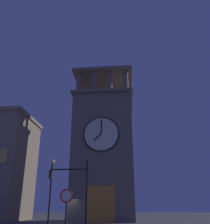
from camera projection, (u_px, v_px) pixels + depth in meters
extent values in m
plane|color=#424247|center=(65.00, 223.00, 27.99)|extent=(200.00, 200.00, 0.00)
cube|color=#75665B|center=(104.00, 157.00, 34.56)|extent=(7.85, 7.95, 16.19)
cube|color=#75665B|center=(104.00, 102.00, 37.58)|extent=(8.45, 8.55, 0.40)
cylinder|color=#75665B|center=(126.00, 81.00, 34.79)|extent=(0.70, 0.70, 3.06)
cylinder|color=#75665B|center=(110.00, 81.00, 34.98)|extent=(0.70, 0.70, 3.06)
cylinder|color=#75665B|center=(94.00, 82.00, 35.17)|extent=(0.70, 0.70, 3.06)
cylinder|color=#75665B|center=(79.00, 83.00, 35.36)|extent=(0.70, 0.70, 3.06)
cylinder|color=#75665B|center=(126.00, 100.00, 41.05)|extent=(0.70, 0.70, 3.06)
cylinder|color=#75665B|center=(113.00, 101.00, 41.24)|extent=(0.70, 0.70, 3.06)
cylinder|color=#75665B|center=(100.00, 101.00, 41.43)|extent=(0.70, 0.70, 3.06)
cylinder|color=#75665B|center=(86.00, 102.00, 41.62)|extent=(0.70, 0.70, 3.06)
cube|color=#75665B|center=(104.00, 82.00, 38.83)|extent=(8.45, 8.55, 0.40)
cylinder|color=black|center=(104.00, 74.00, 39.35)|extent=(0.12, 0.12, 2.46)
cylinder|color=silver|center=(101.00, 134.00, 31.62)|extent=(4.42, 0.12, 4.42)
torus|color=black|center=(101.00, 134.00, 31.60)|extent=(4.58, 0.16, 4.58)
cube|color=black|center=(98.00, 137.00, 31.42)|extent=(0.96, 0.06, 0.93)
cube|color=black|center=(101.00, 127.00, 31.87)|extent=(0.16, 0.06, 1.88)
cube|color=orange|center=(101.00, 204.00, 28.71)|extent=(3.20, 0.24, 4.00)
cube|color=#E0B259|center=(3.00, 156.00, 30.67)|extent=(1.00, 0.12, 1.80)
cylinder|color=black|center=(87.00, 193.00, 21.29)|extent=(0.16, 0.16, 5.42)
cylinder|color=black|center=(69.00, 169.00, 22.15)|extent=(3.28, 0.12, 0.12)
cube|color=black|center=(51.00, 174.00, 22.14)|extent=(0.22, 0.30, 0.75)
sphere|color=red|center=(50.00, 171.00, 22.07)|extent=(0.16, 0.16, 0.16)
sphere|color=#392705|center=(50.00, 174.00, 21.98)|extent=(0.16, 0.16, 0.16)
sphere|color=#063316|center=(50.00, 177.00, 21.89)|extent=(0.16, 0.16, 0.16)
cylinder|color=black|center=(50.00, 194.00, 21.69)|extent=(0.14, 0.14, 5.19)
sphere|color=#F9DB8C|center=(53.00, 162.00, 22.71)|extent=(0.44, 0.44, 0.44)
cylinder|color=black|center=(66.00, 215.00, 14.24)|extent=(0.08, 0.08, 2.24)
cylinder|color=white|center=(67.00, 196.00, 14.57)|extent=(0.70, 0.04, 0.70)
torus|color=red|center=(67.00, 196.00, 14.55)|extent=(0.78, 0.08, 0.78)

